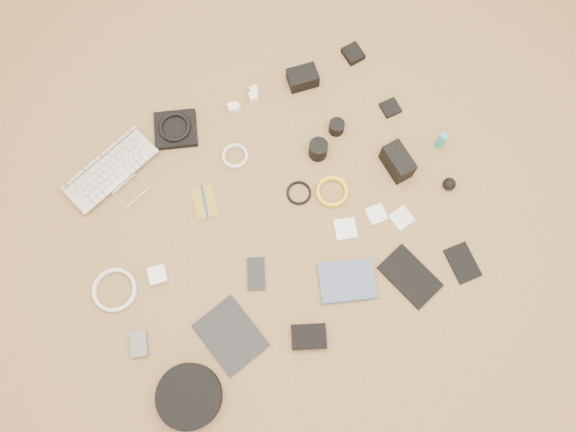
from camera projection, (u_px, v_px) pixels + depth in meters
name	position (u px, v px, depth m)	size (l,w,h in m)	color
room_shell	(256.00, 5.00, 0.92)	(4.04, 4.04, 2.58)	olive
laptop	(120.00, 180.00, 2.14)	(0.37, 0.26, 0.03)	silver
headphone_pouch	(176.00, 129.00, 2.20)	(0.16, 0.15, 0.03)	black
headphones	(175.00, 127.00, 2.18)	(0.13, 0.13, 0.02)	black
charger_a	(236.00, 107.00, 2.23)	(0.03, 0.03, 0.03)	silver
charger_b	(253.00, 97.00, 2.24)	(0.03, 0.03, 0.03)	silver
charger_c	(254.00, 90.00, 2.25)	(0.03, 0.03, 0.03)	silver
charger_d	(232.00, 108.00, 2.23)	(0.03, 0.03, 0.03)	silver
dslr_camera	(303.00, 78.00, 2.25)	(0.12, 0.08, 0.07)	black
lens_pouch	(353.00, 54.00, 2.30)	(0.07, 0.08, 0.03)	black
notebook_olive	(205.00, 202.00, 2.13)	(0.08, 0.13, 0.01)	olive
pen_blue	(205.00, 201.00, 2.12)	(0.01, 0.01, 0.13)	#123495
cable_white_a	(235.00, 157.00, 2.18)	(0.10, 0.10, 0.01)	silver
lens_a	(318.00, 149.00, 2.15)	(0.07, 0.07, 0.08)	black
lens_b	(337.00, 127.00, 2.19)	(0.06, 0.06, 0.06)	black
card_reader	(390.00, 108.00, 2.24)	(0.07, 0.07, 0.02)	black
power_brick	(158.00, 275.00, 2.04)	(0.06, 0.06, 0.03)	silver
cable_white_b	(115.00, 290.00, 2.03)	(0.16, 0.16, 0.01)	silver
cable_black	(299.00, 193.00, 2.14)	(0.09, 0.09, 0.01)	black
cable_yellow	(332.00, 192.00, 2.14)	(0.12, 0.12, 0.01)	yellow
flash	(398.00, 162.00, 2.13)	(0.07, 0.13, 0.10)	black
lens_cleaner	(441.00, 141.00, 2.15)	(0.03, 0.03, 0.09)	#19A4A8
battery_charger	(139.00, 344.00, 1.97)	(0.06, 0.09, 0.02)	#59595E
tablet	(231.00, 335.00, 1.99)	(0.18, 0.23, 0.01)	black
phone	(256.00, 274.00, 2.05)	(0.06, 0.12, 0.01)	black
filter_case_left	(345.00, 229.00, 2.10)	(0.08, 0.08, 0.01)	silver
filter_case_mid	(376.00, 214.00, 2.11)	(0.07, 0.07, 0.01)	silver
filter_case_right	(402.00, 218.00, 2.11)	(0.07, 0.07, 0.01)	silver
air_blower	(449.00, 184.00, 2.13)	(0.05, 0.05, 0.05)	black
headphone_case	(189.00, 396.00, 1.91)	(0.22, 0.22, 0.06)	black
drive_case	(309.00, 337.00, 1.98)	(0.12, 0.09, 0.03)	black
paperback	(350.00, 302.00, 2.02)	(0.15, 0.20, 0.02)	#3F4E6B
notebook_black_a	(410.00, 276.00, 2.04)	(0.13, 0.21, 0.02)	black
notebook_black_b	(462.00, 263.00, 2.06)	(0.09, 0.14, 0.01)	black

